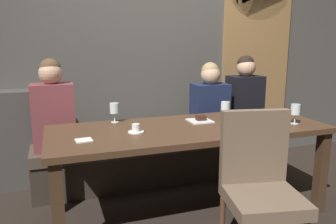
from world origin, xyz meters
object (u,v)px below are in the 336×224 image
object	(u,v)px
wine_glass_near_right	(225,108)
wine_glass_far_right	(253,117)
chair_near_side	(260,179)
diner_far_end	(245,95)
wine_glass_center_front	(295,110)
espresso_cup	(136,129)
wine_glass_far_left	(114,109)
banquette_bench	(162,159)
dining_table	(189,137)
diner_redhead	(53,107)
diner_bearded	(210,101)
dessert_plate	(200,120)
wine_glass_end_left	(227,120)

from	to	relation	value
wine_glass_near_right	wine_glass_far_right	world-z (taller)	same
chair_near_side	diner_far_end	xyz separation A→B (m)	(0.78, 1.45, 0.27)
wine_glass_center_front	espresso_cup	distance (m)	1.31
wine_glass_far_left	espresso_cup	world-z (taller)	wine_glass_far_left
wine_glass_near_right	wine_glass_center_front	size ratio (longest dim) A/B	1.00
chair_near_side	diner_far_end	distance (m)	1.67
wine_glass_far_right	espresso_cup	size ratio (longest dim) A/B	1.37
espresso_cup	banquette_bench	bearing A→B (deg)	58.65
dining_table	espresso_cup	distance (m)	0.46
dining_table	wine_glass_center_front	distance (m)	0.90
dining_table	wine_glass_near_right	size ratio (longest dim) A/B	13.41
wine_glass_far_left	wine_glass_near_right	bearing A→B (deg)	-15.48
diner_redhead	wine_glass_near_right	world-z (taller)	diner_redhead
diner_bearded	diner_far_end	distance (m)	0.45
diner_bearded	dessert_plate	distance (m)	0.65
diner_bearded	wine_glass_center_front	size ratio (longest dim) A/B	4.57
diner_bearded	wine_glass_far_right	distance (m)	1.00
chair_near_side	diner_redhead	xyz separation A→B (m)	(-1.19, 1.40, 0.28)
chair_near_side	diner_bearded	size ratio (longest dim) A/B	1.31
diner_redhead	wine_glass_end_left	distance (m)	1.55
diner_far_end	wine_glass_far_left	xyz separation A→B (m)	(-1.49, -0.39, 0.02)
wine_glass_far_right	wine_glass_end_left	xyz separation A→B (m)	(-0.23, -0.03, 0.00)
diner_far_end	wine_glass_far_left	world-z (taller)	diner_far_end
wine_glass_near_right	diner_far_end	bearing A→B (deg)	47.43
diner_far_end	espresso_cup	world-z (taller)	diner_far_end
dining_table	wine_glass_end_left	bearing A→B (deg)	-68.10
diner_redhead	espresso_cup	bearing A→B (deg)	-51.11
diner_bearded	wine_glass_near_right	xyz separation A→B (m)	(-0.14, -0.59, 0.05)
dining_table	wine_glass_far_left	xyz separation A→B (m)	(-0.54, 0.34, 0.20)
diner_redhead	diner_far_end	size ratio (longest dim) A/B	1.00
chair_near_side	diner_far_end	size ratio (longest dim) A/B	1.21
diner_far_end	wine_glass_far_right	bearing A→B (deg)	-119.02
diner_redhead	diner_bearded	world-z (taller)	diner_redhead
diner_far_end	dining_table	bearing A→B (deg)	-142.68
wine_glass_near_right	wine_glass_center_front	bearing A→B (deg)	-30.66
wine_glass_center_front	dining_table	bearing A→B (deg)	166.57
wine_glass_end_left	banquette_bench	bearing A→B (deg)	97.58
wine_glass_far_left	wine_glass_center_front	bearing A→B (deg)	-21.19
wine_glass_center_front	dessert_plate	size ratio (longest dim) A/B	0.86
wine_glass_center_front	espresso_cup	xyz separation A→B (m)	(-1.30, 0.17, -0.09)
diner_redhead	dessert_plate	size ratio (longest dim) A/B	4.28
dining_table	wine_glass_far_right	size ratio (longest dim) A/B	13.41
chair_near_side	wine_glass_center_front	bearing A→B (deg)	37.51
diner_redhead	dining_table	bearing A→B (deg)	-33.65
wine_glass_far_left	wine_glass_far_right	bearing A→B (deg)	-35.69
dining_table	banquette_bench	size ratio (longest dim) A/B	0.88
banquette_bench	diner_redhead	distance (m)	1.19
wine_glass_end_left	chair_near_side	bearing A→B (deg)	-84.87
chair_near_side	espresso_cup	size ratio (longest dim) A/B	8.17
banquette_bench	diner_redhead	xyz separation A→B (m)	(-1.02, -0.02, 0.61)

